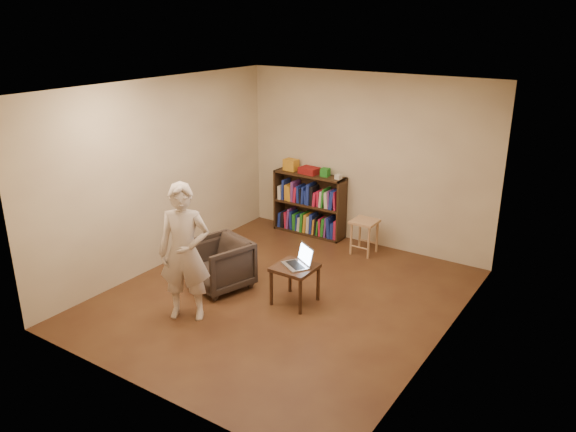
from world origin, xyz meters
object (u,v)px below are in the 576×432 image
Objects in this scene: bookshelf at (310,207)px; laptop at (299,261)px; armchair at (220,264)px; person at (185,253)px; stool at (365,227)px; side_table at (295,272)px.

bookshelf is 2.79× the size of laptop.
armchair is 0.44× the size of person.
bookshelf is 2.30m from armchair.
armchair is at bearing -117.86° from stool.
laptop reaches higher than side_table.
stool is 2.99m from person.
person is at bearing -131.78° from side_table.
armchair is at bearing 73.03° from person.
person reaches higher than laptop.
person is at bearing -86.17° from bookshelf.
bookshelf is 1.14m from stool.
laptop reaches higher than armchair.
stool is at bearing -13.44° from bookshelf.
side_table is at bearing -63.00° from bookshelf.
bookshelf is 2.44× the size of side_table.
stool is 1.80m from laptop.
person reaches higher than stool.
person is at bearing -100.43° from laptop.
armchair is 1.12m from laptop.
bookshelf reaches higher than laptop.
side_table is at bearing -90.97° from stool.
side_table is 1.37m from person.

